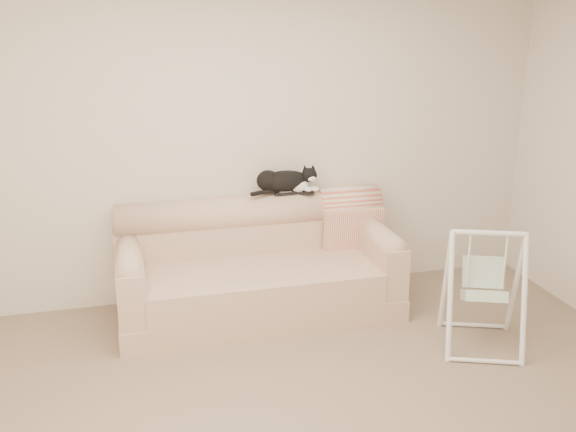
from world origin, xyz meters
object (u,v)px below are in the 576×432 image
at_px(sofa, 257,269).
at_px(remote_a, 285,193).
at_px(tuxedo_cat, 285,181).
at_px(baby_swing, 484,289).
at_px(remote_b, 304,193).

bearing_deg(sofa, remote_a, 37.31).
distance_m(sofa, tuxedo_cat, 0.76).
relative_size(sofa, remote_a, 12.16).
bearing_deg(baby_swing, remote_a, 134.14).
relative_size(remote_a, tuxedo_cat, 0.31).
height_order(remote_b, baby_swing, remote_b).
xyz_separation_m(sofa, remote_b, (0.45, 0.21, 0.56)).
relative_size(remote_b, tuxedo_cat, 0.29).
distance_m(remote_a, tuxedo_cat, 0.10).
bearing_deg(sofa, remote_b, 24.75).
relative_size(tuxedo_cat, baby_swing, 0.65).
xyz_separation_m(remote_a, baby_swing, (1.16, -1.20, -0.47)).
height_order(sofa, remote_b, remote_b).
bearing_deg(tuxedo_cat, remote_a, -96.83).
bearing_deg(baby_swing, sofa, 146.20).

